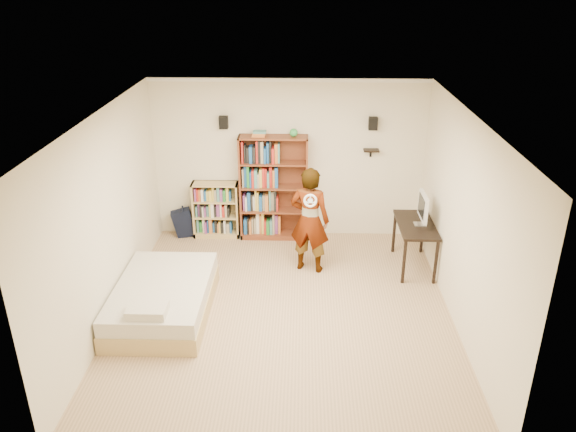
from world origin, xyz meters
The scene contains 14 objects.
ground centered at (0.00, 0.00, 0.00)m, with size 4.50×5.00×0.01m, color tan.
room_shell centered at (0.00, 0.00, 1.76)m, with size 4.52×5.02×2.71m.
crown_molding centered at (0.00, 0.00, 2.67)m, with size 4.50×5.00×0.06m.
speaker_left centered at (-1.05, 2.40, 2.00)m, with size 0.14×0.12×0.20m, color black.
speaker_right centered at (1.35, 2.40, 2.00)m, with size 0.14×0.12×0.20m, color black.
wall_shelf centered at (1.35, 2.41, 1.55)m, with size 0.25×0.16×0.03m, color black.
tall_bookshelf centered at (-0.25, 2.33, 0.90)m, with size 1.13×0.33×1.79m, color brown, non-canonical shape.
low_bookshelf centered at (-1.24, 2.35, 0.49)m, with size 0.78×0.29×0.97m, color tan, non-canonical shape.
computer_desk centered at (1.96, 1.33, 0.37)m, with size 0.54×1.08×0.74m, color black, non-canonical shape.
imac centered at (2.01, 1.29, 0.98)m, with size 0.10×0.50×0.50m, color silver, non-canonical shape.
daybed centered at (-1.62, -0.06, 0.28)m, with size 1.22×1.88×0.56m, color beige, non-canonical shape.
person centered at (0.35, 1.21, 0.83)m, with size 0.60×0.40×1.65m, color black.
wii_wheel centered at (0.35, 0.90, 1.27)m, with size 0.20×0.20×0.03m, color silver.
navy_bag centered at (-1.81, 2.33, 0.25)m, with size 0.37×0.24×0.50m, color black, non-canonical shape.
Camera 1 is at (0.24, -6.43, 4.28)m, focal length 35.00 mm.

